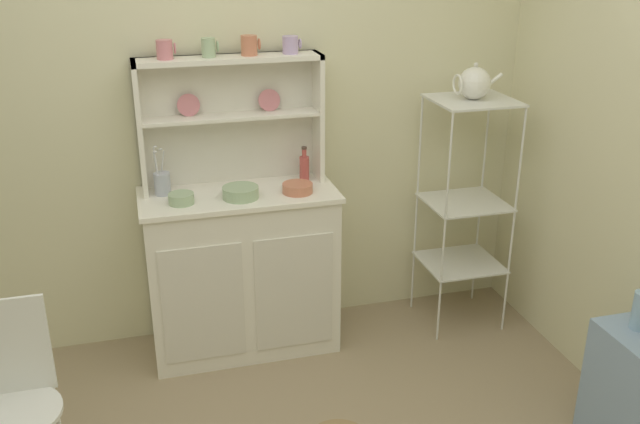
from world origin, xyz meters
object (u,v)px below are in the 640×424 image
hutch_cabinet (242,270)px  hutch_shelf_unit (230,110)px  wire_chair (10,390)px  bowl_mixing_large (181,199)px  bakers_rack (466,189)px  utensil_jar (162,183)px  cup_rose_0 (165,50)px  porcelain_teapot (474,83)px  jam_bottle (304,167)px

hutch_cabinet → hutch_shelf_unit: 0.82m
wire_chair → hutch_shelf_unit: bearing=31.1°
hutch_cabinet → bowl_mixing_large: (-0.28, -0.07, 0.45)m
wire_chair → bowl_mixing_large: bowl_mixing_large is taller
bakers_rack → hutch_cabinet: bearing=177.7°
bakers_rack → utensil_jar: bearing=175.4°
bowl_mixing_large → wire_chair: bearing=-131.6°
cup_rose_0 → porcelain_teapot: bearing=-6.5°
cup_rose_0 → jam_bottle: bearing=-3.2°
hutch_shelf_unit → utensil_jar: bearing=-166.8°
cup_rose_0 → jam_bottle: size_ratio=0.49×
hutch_cabinet → hutch_shelf_unit: hutch_shelf_unit is taller
cup_rose_0 → porcelain_teapot: (1.50, -0.17, -0.20)m
bakers_rack → cup_rose_0: bearing=173.5°
bakers_rack → utensil_jar: 1.58m
bakers_rack → wire_chair: (-2.21, -0.83, -0.27)m
hutch_cabinet → bowl_mixing_large: bearing=-165.5°
bakers_rack → utensil_jar: bakers_rack is taller
wire_chair → bowl_mixing_large: 1.15m
bakers_rack → bowl_mixing_large: 1.50m
hutch_shelf_unit → wire_chair: bearing=-133.8°
wire_chair → porcelain_teapot: 2.51m
bowl_mixing_large → jam_bottle: bearing=14.0°
hutch_shelf_unit → bakers_rack: bearing=-9.8°
utensil_jar → cup_rose_0: bearing=33.4°
hutch_cabinet → cup_rose_0: size_ratio=10.91×
jam_bottle → utensil_jar: 0.72m
bakers_rack → porcelain_teapot: 0.57m
cup_rose_0 → porcelain_teapot: size_ratio=0.35×
jam_bottle → porcelain_teapot: porcelain_teapot is taller
hutch_shelf_unit → cup_rose_0: size_ratio=10.15×
hutch_cabinet → jam_bottle: size_ratio=5.33×
hutch_cabinet → bowl_mixing_large: bowl_mixing_large is taller
jam_bottle → utensil_jar: bearing=-179.3°
hutch_cabinet → bakers_rack: 1.26m
bakers_rack → bowl_mixing_large: (-1.50, -0.03, 0.11)m
hutch_cabinet → hutch_shelf_unit: (0.00, 0.16, 0.80)m
bakers_rack → bowl_mixing_large: size_ratio=10.47×
hutch_shelf_unit → wire_chair: (-1.00, -1.05, -0.73)m
cup_rose_0 → jam_bottle: (0.65, -0.04, -0.62)m
jam_bottle → porcelain_teapot: size_ratio=0.72×
wire_chair → bowl_mixing_large: (0.72, 0.81, 0.38)m
hutch_cabinet → cup_rose_0: cup_rose_0 is taller
bowl_mixing_large → porcelain_teapot: porcelain_teapot is taller
utensil_jar → bakers_rack: bearing=-4.6°
hutch_cabinet → utensil_jar: bearing=167.8°
bakers_rack → cup_rose_0: cup_rose_0 is taller
wire_chair → jam_bottle: (1.36, 0.97, 0.43)m
wire_chair → cup_rose_0: size_ratio=9.53×
jam_bottle → utensil_jar: (-0.72, -0.01, -0.01)m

